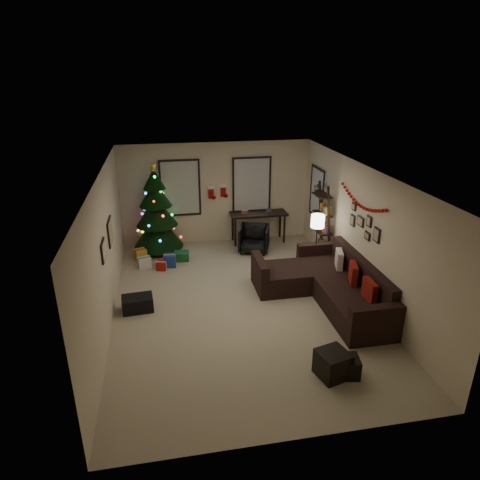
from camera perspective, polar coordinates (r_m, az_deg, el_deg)
name	(u,v)px	position (r m, az deg, el deg)	size (l,w,h in m)	color
floor	(241,304)	(8.77, 0.08, -8.48)	(7.00, 7.00, 0.00)	tan
ceiling	(241,173)	(7.76, 0.09, 8.97)	(7.00, 7.00, 0.00)	white
wall_back	(216,193)	(11.45, -3.17, 6.25)	(5.00, 5.00, 0.00)	beige
wall_front	(296,354)	(5.20, 7.47, -14.84)	(5.00, 5.00, 0.00)	beige
wall_left	(106,252)	(8.13, -17.52, -1.51)	(7.00, 7.00, 0.00)	beige
wall_right	(362,234)	(8.94, 16.03, 0.83)	(7.00, 7.00, 0.00)	beige
window_back_left	(180,188)	(11.29, -7.99, 6.90)	(1.05, 0.06, 1.50)	#728CB2
window_back_right	(252,185)	(11.52, 1.55, 7.41)	(1.05, 0.06, 1.50)	#728CB2
window_right_wall	(317,193)	(11.10, 10.29, 6.23)	(0.06, 0.90, 1.30)	#728CB2
christmas_tree	(157,215)	(11.09, -11.08, 3.34)	(1.27, 1.27, 2.37)	black
presents	(161,259)	(10.58, -10.53, -2.51)	(1.30, 0.89, 0.30)	maroon
sofa	(328,285)	(9.00, 11.67, -5.95)	(2.10, 3.04, 0.92)	black
pillow_red_a	(369,291)	(8.24, 16.91, -6.58)	(0.11, 0.43, 0.43)	maroon
pillow_red_b	(353,274)	(8.80, 14.88, -4.46)	(0.12, 0.45, 0.45)	maroon
pillow_cream	(339,260)	(9.38, 13.08, -2.64)	(0.12, 0.42, 0.42)	beige
ottoman_near	(333,364)	(6.99, 12.28, -15.88)	(0.45, 0.45, 0.43)	black
ottoman_far	(347,366)	(7.08, 14.16, -16.05)	(0.34, 0.34, 0.32)	black
desk	(258,216)	(11.55, 2.48, 3.19)	(1.53, 0.55, 0.83)	black
desk_chair	(254,239)	(11.04, 1.89, 0.18)	(0.68, 0.64, 0.70)	black
bookshelf	(324,226)	(10.31, 11.13, 1.85)	(0.30, 0.59, 2.01)	black
potted_plant	(320,187)	(10.45, 10.62, 7.01)	(0.45, 0.39, 0.50)	#4C4C4C
floor_lamp	(317,225)	(9.70, 10.30, 1.98)	(0.30, 0.30, 1.42)	black
art_map	(110,232)	(8.80, -16.97, 1.08)	(0.04, 0.60, 0.50)	black
art_abstract	(103,251)	(7.73, -17.79, -1.35)	(0.04, 0.45, 0.35)	black
gallery	(364,225)	(8.80, 16.27, 2.00)	(0.03, 1.25, 0.54)	black
garland	(362,201)	(8.79, 15.94, 5.08)	(0.08, 1.90, 0.30)	#A5140C
stocking_left	(211,192)	(11.35, -3.85, 6.39)	(0.20, 0.05, 0.36)	#990F0C
stocking_right	(223,190)	(11.43, -2.22, 6.62)	(0.20, 0.05, 0.36)	#990F0C
storage_bin	(138,304)	(8.72, -13.52, -8.25)	(0.59, 0.40, 0.30)	black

